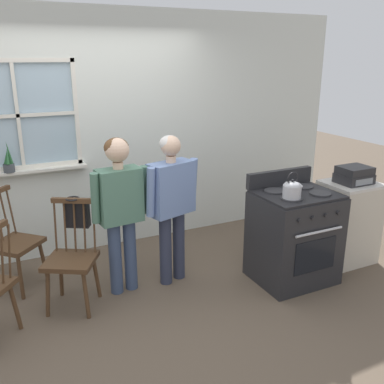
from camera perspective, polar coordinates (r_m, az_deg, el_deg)
The scene contains 12 objects.
ground_plane at distance 4.15m, azimuth -6.89°, elevation -14.28°, with size 16.00×16.00×0.00m, color brown.
wall_back at distance 4.96m, azimuth -12.37°, elevation 7.36°, with size 6.40×0.16×2.70m.
chair_by_window at distance 4.00m, azimuth -15.76°, elevation -8.69°, with size 0.56×0.56×0.99m.
chair_center_cluster at distance 4.50m, azimuth -22.64°, elevation -6.41°, with size 0.58×0.58×0.99m.
person_elderly_left at distance 3.97m, azimuth -9.60°, elevation -1.12°, with size 0.56×0.25×1.50m.
person_teen_center at distance 4.12m, azimuth -2.75°, elevation -0.58°, with size 0.60×0.33×1.49m.
stove at distance 4.42m, azimuth 13.40°, elevation -5.69°, with size 0.77×0.68×1.08m.
kettle at distance 4.03m, azimuth 13.21°, elevation 0.40°, with size 0.21×0.17×0.25m.
potted_plant at distance 4.78m, azimuth -23.27°, elevation 3.57°, with size 0.11×0.12×0.33m.
handbag at distance 4.06m, azimuth -15.10°, elevation -2.69°, with size 0.24×0.25×0.31m.
side_counter at distance 5.01m, azimuth 19.98°, elevation -3.75°, with size 0.55×0.50×0.90m.
stereo at distance 4.83m, azimuth 20.82°, elevation 2.12°, with size 0.34×0.29×0.18m.
Camera 1 is at (-1.09, -3.35, 2.19)m, focal length 40.00 mm.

